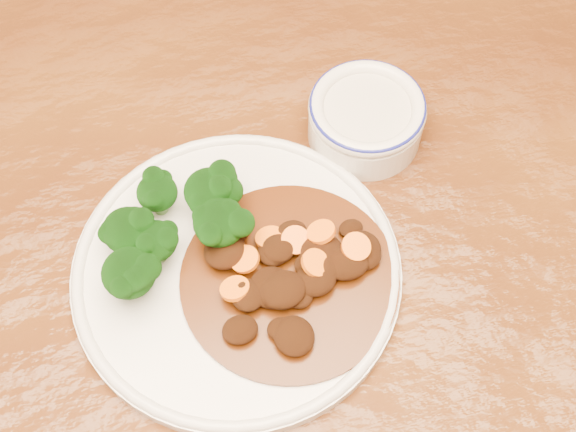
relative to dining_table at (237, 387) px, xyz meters
name	(u,v)px	position (x,y,z in m)	size (l,w,h in m)	color
dining_table	(237,387)	(0.00, 0.00, 0.00)	(1.60, 1.09, 0.75)	#5D3210
dinner_plate	(237,271)	(0.03, 0.06, 0.09)	(0.27, 0.27, 0.02)	silver
broccoli_florets	(170,227)	(-0.02, 0.10, 0.12)	(0.12, 0.10, 0.05)	#5B8E49
mince_stew	(294,272)	(0.07, 0.04, 0.10)	(0.18, 0.18, 0.03)	#4B2208
dip_bowl	(366,117)	(0.18, 0.16, 0.11)	(0.10, 0.10, 0.05)	silver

